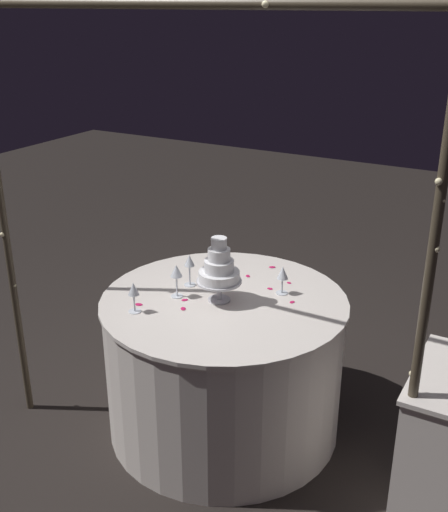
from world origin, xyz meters
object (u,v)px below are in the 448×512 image
object	(u,v)px
wine_glass_0	(283,274)
wine_glass_1	(176,273)
main_table	(224,364)
decorative_arch	(174,195)
tiered_cake	(219,269)
wine_glass_3	(189,263)
wine_glass_2	(134,291)

from	to	relation	value
wine_glass_0	wine_glass_1	world-z (taller)	wine_glass_1
main_table	wine_glass_1	xyz separation A→B (m)	(0.22, 0.09, 0.50)
decorative_arch	tiered_cake	world-z (taller)	decorative_arch
wine_glass_1	decorative_arch	bearing A→B (deg)	124.40
decorative_arch	wine_glass_0	xyz separation A→B (m)	(-0.22, -0.60, -0.54)
main_table	wine_glass_3	distance (m)	0.55
wine_glass_2	decorative_arch	bearing A→B (deg)	164.62
wine_glass_1	wine_glass_2	distance (m)	0.25
wine_glass_0	main_table	bearing A→B (deg)	41.62
main_table	wine_glass_1	size ratio (longest dim) A/B	7.19
wine_glass_1	wine_glass_3	size ratio (longest dim) A/B	1.01
tiered_cake	wine_glass_0	size ratio (longest dim) A/B	2.24
tiered_cake	wine_glass_1	bearing A→B (deg)	17.48
tiered_cake	wine_glass_1	world-z (taller)	tiered_cake
decorative_arch	wine_glass_0	bearing A→B (deg)	-110.20
decorative_arch	wine_glass_2	world-z (taller)	decorative_arch
wine_glass_1	wine_glass_2	world-z (taller)	wine_glass_1
tiered_cake	wine_glass_2	xyz separation A→B (m)	(0.29, 0.30, -0.06)
main_table	tiered_cake	bearing A→B (deg)	61.93
main_table	wine_glass_0	distance (m)	0.56
wine_glass_2	wine_glass_0	bearing A→B (deg)	-135.15
wine_glass_3	main_table	bearing A→B (deg)	166.90
wine_glass_1	wine_glass_2	bearing A→B (deg)	70.22
tiered_cake	wine_glass_3	distance (m)	0.24
main_table	decorative_arch	bearing A→B (deg)	90.01
main_table	wine_glass_3	bearing A→B (deg)	-13.10
decorative_arch	wine_glass_1	bearing A→B (deg)	-55.60
wine_glass_0	wine_glass_3	size ratio (longest dim) A/B	0.87
tiered_cake	wine_glass_3	xyz separation A→B (m)	(0.22, -0.08, -0.04)
wine_glass_0	wine_glass_2	world-z (taller)	wine_glass_2
main_table	tiered_cake	xyz separation A→B (m)	(0.01, 0.02, 0.54)
main_table	wine_glass_2	world-z (taller)	wine_glass_2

